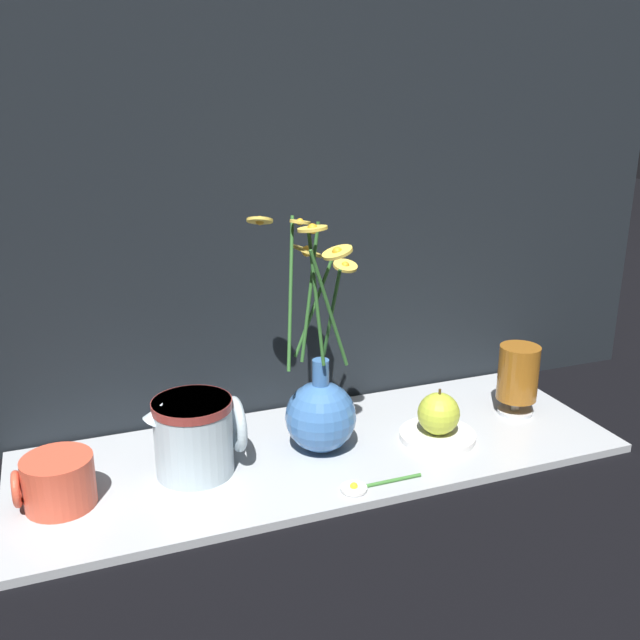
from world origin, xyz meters
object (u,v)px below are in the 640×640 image
(ceramic_pitcher, at_px, (196,434))
(yellow_mug, at_px, (57,482))
(tea_glass, at_px, (518,375))
(orange_fruit, at_px, (439,414))
(vase_with_flowers, at_px, (319,409))

(ceramic_pitcher, bearing_deg, yellow_mug, -174.65)
(yellow_mug, distance_m, tea_glass, 0.71)
(yellow_mug, height_order, orange_fruit, orange_fruit)
(yellow_mug, height_order, ceramic_pitcher, ceramic_pitcher)
(ceramic_pitcher, xyz_separation_m, orange_fruit, (0.36, -0.03, -0.02))
(vase_with_flowers, relative_size, tea_glass, 3.00)
(ceramic_pitcher, relative_size, tea_glass, 1.15)
(yellow_mug, bearing_deg, tea_glass, 1.74)
(orange_fruit, bearing_deg, vase_with_flowers, 170.69)
(tea_glass, bearing_deg, vase_with_flowers, -179.08)
(vase_with_flowers, relative_size, ceramic_pitcher, 2.61)
(ceramic_pitcher, height_order, tea_glass, ceramic_pitcher)
(tea_glass, bearing_deg, ceramic_pitcher, -179.51)
(vase_with_flowers, xyz_separation_m, orange_fruit, (0.18, -0.03, -0.03))
(yellow_mug, bearing_deg, orange_fruit, -1.45)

